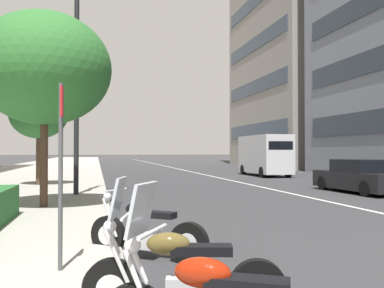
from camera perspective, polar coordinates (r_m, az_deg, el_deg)
name	(u,v)px	position (r m, az deg, el deg)	size (l,w,h in m)	color
sidewalk_right_plaza	(33,174)	(32.98, -20.97, -3.80)	(160.00, 9.96, 0.15)	#A39E93
lane_centre_stripe	(183,170)	(38.46, -1.30, -3.56)	(110.00, 0.16, 0.01)	silver
motorcycle_under_tarp	(180,276)	(4.57, -1.63, -17.59)	(0.77, 2.10, 1.46)	black
motorcycle_second_in_row	(146,232)	(6.93, -6.37, -11.95)	(1.42, 1.78, 1.10)	black
car_following_behind	(360,177)	(18.83, 22.07, -4.25)	(4.47, 1.99, 1.39)	black
delivery_van_ahead	(265,154)	(29.61, 9.91, -1.42)	(5.40, 2.09, 2.82)	silver
parking_sign_by_curb	(61,157)	(5.84, -17.51, -1.75)	(0.32, 0.06, 2.50)	#47494C
street_lamp_with_banners	(86,55)	(16.23, -14.38, 11.79)	(1.26, 2.38, 8.74)	#232326
street_tree_mid_sidewalk	(44,69)	(12.85, -19.56, 9.67)	(3.81, 3.81, 5.57)	#473323
street_tree_by_lamp_post	(39,115)	(21.02, -20.26, 3.77)	(2.68, 2.68, 4.46)	#473323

